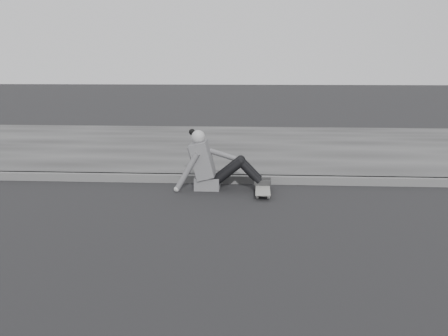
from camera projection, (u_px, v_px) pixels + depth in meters
The scene contains 5 objects.
ground at pixel (400, 245), 5.00m from camera, with size 80.00×80.00×0.00m, color black.
curb at pixel (353, 181), 7.50m from camera, with size 24.00×0.16×0.12m, color #4E4E4E.
sidewalk at pixel (326, 148), 10.45m from camera, with size 24.00×6.00×0.12m, color #353535.
skateboard at pixel (263, 189), 6.97m from camera, with size 0.20×0.78×0.09m.
seated_woman at pixel (212, 165), 7.19m from camera, with size 1.38×0.46×0.88m.
Camera 1 is at (-1.46, -4.84, 1.78)m, focal length 40.00 mm.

